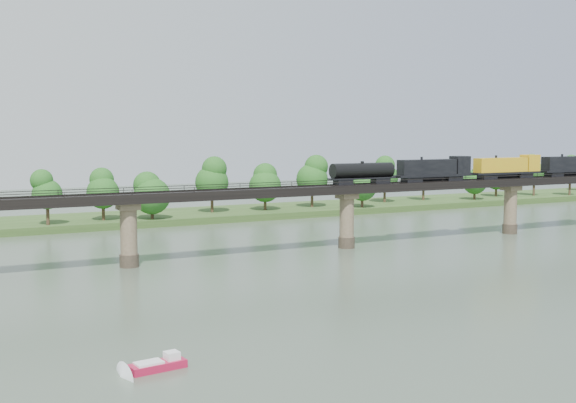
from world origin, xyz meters
name	(u,v)px	position (x,y,z in m)	size (l,w,h in m)	color
ground	(458,277)	(0.00, 0.00, 0.00)	(400.00, 400.00, 0.00)	#3A4939
far_bank	(228,214)	(0.00, 85.00, 0.80)	(300.00, 24.00, 1.60)	#2D491D
bridge	(347,218)	(0.00, 30.00, 5.46)	(236.00, 30.00, 11.50)	#473A2D
bridge_superstructure	(347,183)	(0.00, 30.00, 11.79)	(220.00, 4.90, 0.75)	black
far_treeline	(203,184)	(-8.21, 80.52, 8.83)	(289.06, 17.54, 13.60)	#382619
freight_train	(483,168)	(32.24, 30.00, 13.78)	(69.36, 2.70, 4.77)	black
motorboat	(158,364)	(-51.08, -19.46, 0.48)	(5.21, 2.39, 1.41)	#A91336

